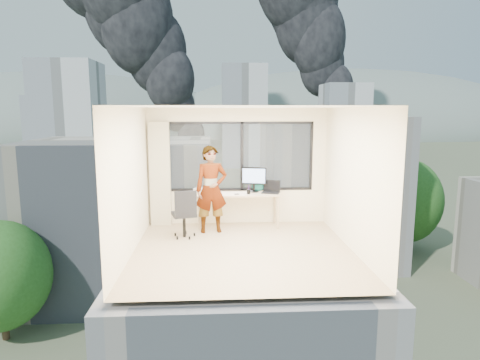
{
  "coord_description": "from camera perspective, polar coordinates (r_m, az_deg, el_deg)",
  "views": [
    {
      "loc": [
        -0.48,
        -7.33,
        2.53
      ],
      "look_at": [
        0.0,
        1.0,
        1.15
      ],
      "focal_mm": 31.28,
      "sensor_mm": 36.0,
      "label": 1
    }
  ],
  "objects": [
    {
      "name": "window_wall",
      "position": [
        9.4,
        -0.05,
        3.25
      ],
      "size": [
        3.3,
        0.16,
        1.55
      ],
      "primitive_type": null,
      "color": "black",
      "rests_on": "ground"
    },
    {
      "name": "far_tower_b",
      "position": [
        127.62,
        0.51,
        8.69
      ],
      "size": [
        13.0,
        13.0,
        30.0
      ],
      "primitive_type": "cube",
      "color": "silver",
      "rests_on": "exterior_ground"
    },
    {
      "name": "tree_a",
      "position": [
        35.47,
        -29.77,
        -12.6
      ],
      "size": [
        7.0,
        7.0,
        8.0
      ],
      "primitive_type": null,
      "color": "#27551C",
      "rests_on": "exterior_ground"
    },
    {
      "name": "floor",
      "position": [
        7.77,
        0.43,
        -9.61
      ],
      "size": [
        4.0,
        4.0,
        0.01
      ],
      "primitive_type": "cube",
      "color": "tan",
      "rests_on": "ground"
    },
    {
      "name": "handbag",
      "position": [
        9.39,
        2.44,
        -0.88
      ],
      "size": [
        0.3,
        0.2,
        0.21
      ],
      "primitive_type": "ellipsoid",
      "rotation": [
        0.0,
        0.0,
        -0.21
      ],
      "color": "#0B4747",
      "rests_on": "desk"
    },
    {
      "name": "cellphone",
      "position": [
        9.04,
        -0.42,
        -1.92
      ],
      "size": [
        0.11,
        0.07,
        0.01
      ],
      "primitive_type": "cube",
      "rotation": [
        0.0,
        0.0,
        0.25
      ],
      "color": "black",
      "rests_on": "desk"
    },
    {
      "name": "far_tower_a",
      "position": [
        108.02,
        -22.14,
        7.35
      ],
      "size": [
        14.0,
        14.0,
        28.0
      ],
      "primitive_type": "cube",
      "color": "silver",
      "rests_on": "exterior_ground"
    },
    {
      "name": "hill_b",
      "position": [
        342.8,
        13.82,
        6.34
      ],
      "size": [
        300.0,
        220.0,
        96.0
      ],
      "primitive_type": "ellipsoid",
      "color": "slate",
      "rests_on": "exterior_ground"
    },
    {
      "name": "curtain",
      "position": [
        9.39,
        -10.85,
        0.77
      ],
      "size": [
        0.45,
        0.14,
        2.3
      ],
      "primitive_type": "cube",
      "color": "beige",
      "rests_on": "floor"
    },
    {
      "name": "chair",
      "position": [
        8.51,
        -7.65,
        -4.46
      ],
      "size": [
        0.63,
        0.63,
        1.01
      ],
      "primitive_type": null,
      "rotation": [
        0.0,
        0.0,
        0.26
      ],
      "color": "black",
      "rests_on": "floor"
    },
    {
      "name": "monitor",
      "position": [
        9.28,
        1.9,
        0.09
      ],
      "size": [
        0.58,
        0.24,
        0.56
      ],
      "primitive_type": null,
      "rotation": [
        0.0,
        0.0,
        -0.22
      ],
      "color": "black",
      "rests_on": "desk"
    },
    {
      "name": "tree_c",
      "position": [
        53.65,
        21.6,
        -3.71
      ],
      "size": [
        8.4,
        8.4,
        10.0
      ],
      "primitive_type": null,
      "color": "#27551C",
      "rests_on": "exterior_ground"
    },
    {
      "name": "wall_left",
      "position": [
        7.59,
        -14.81,
        -0.25
      ],
      "size": [
        0.01,
        4.0,
        2.6
      ],
      "primitive_type": "cube",
      "color": "#F2E5BB",
      "rests_on": "ground"
    },
    {
      "name": "hill_a",
      "position": [
        348.86,
        -23.47,
        5.89
      ],
      "size": [
        288.0,
        216.0,
        90.0
      ],
      "primitive_type": "ellipsoid",
      "color": "slate",
      "rests_on": "exterior_ground"
    },
    {
      "name": "far_tower_c",
      "position": [
        154.23,
        13.97,
        7.79
      ],
      "size": [
        15.0,
        15.0,
        26.0
      ],
      "primitive_type": "cube",
      "color": "silver",
      "rests_on": "exterior_ground"
    },
    {
      "name": "smoke_plume_a",
      "position": [
        161.78,
        -7.14,
        22.33
      ],
      "size": [
        40.0,
        24.0,
        90.0
      ],
      "primitive_type": null,
      "color": "black",
      "rests_on": "exterior_ground"
    },
    {
      "name": "person",
      "position": [
        8.75,
        -3.94,
        -1.28
      ],
      "size": [
        0.72,
        0.53,
        1.82
      ],
      "primitive_type": "imported",
      "rotation": [
        0.0,
        0.0,
        0.14
      ],
      "color": "#2D2D33",
      "rests_on": "floor"
    },
    {
      "name": "pen_cup",
      "position": [
        9.09,
        1.18,
        -1.59
      ],
      "size": [
        0.08,
        0.08,
        0.1
      ],
      "primitive_type": "cylinder",
      "rotation": [
        0.0,
        0.0,
        -0.06
      ],
      "color": "black",
      "rests_on": "desk"
    },
    {
      "name": "near_bldg_a",
      "position": [
        39.46,
        -15.73,
        -4.96
      ],
      "size": [
        16.0,
        12.0,
        14.0
      ],
      "primitive_type": "cube",
      "color": "beige",
      "rests_on": "exterior_ground"
    },
    {
      "name": "near_bldg_b",
      "position": [
        47.78,
        11.89,
        -1.11
      ],
      "size": [
        14.0,
        13.0,
        16.0
      ],
      "primitive_type": "cube",
      "color": "silver",
      "rests_on": "exterior_ground"
    },
    {
      "name": "exterior_ground",
      "position": [
        128.4,
        -3.07,
        1.96
      ],
      "size": [
        400.0,
        400.0,
        0.04
      ],
      "primitive_type": "cube",
      "color": "#515B3D",
      "rests_on": "ground"
    },
    {
      "name": "game_console",
      "position": [
        9.42,
        -5.19,
        -1.29
      ],
      "size": [
        0.39,
        0.34,
        0.08
      ],
      "primitive_type": "cube",
      "rotation": [
        0.0,
        0.0,
        -0.19
      ],
      "color": "white",
      "rests_on": "desk"
    },
    {
      "name": "smoke_plume_b",
      "position": [
        187.41,
        14.56,
        16.59
      ],
      "size": [
        30.0,
        18.0,
        70.0
      ],
      "primitive_type": null,
      "color": "black",
      "rests_on": "exterior_ground"
    },
    {
      "name": "laptop",
      "position": [
        9.19,
        4.21,
        -1.03
      ],
      "size": [
        0.48,
        0.5,
        0.24
      ],
      "primitive_type": null,
      "rotation": [
        0.0,
        0.0,
        -0.33
      ],
      "color": "black",
      "rests_on": "desk"
    },
    {
      "name": "ceiling",
      "position": [
        7.35,
        0.46,
        9.94
      ],
      "size": [
        4.0,
        4.0,
        0.01
      ],
      "primitive_type": "cube",
      "color": "white",
      "rests_on": "ground"
    },
    {
      "name": "wall_right",
      "position": [
        7.84,
        15.2,
        0.03
      ],
      "size": [
        0.01,
        4.0,
        2.6
      ],
      "primitive_type": "cube",
      "color": "#F2E5BB",
      "rests_on": "ground"
    },
    {
      "name": "far_tower_d",
      "position": [
        168.3,
        -24.19,
        6.68
      ],
      "size": [
        16.0,
        14.0,
        22.0
      ],
      "primitive_type": "cube",
      "color": "silver",
      "rests_on": "exterior_ground"
    },
    {
      "name": "desk",
      "position": [
        9.26,
        -0.24,
        -4.07
      ],
      "size": [
        1.8,
        0.6,
        0.75
      ],
      "primitive_type": "cube",
      "color": "tan",
      "rests_on": "floor"
    },
    {
      "name": "tree_b",
      "position": [
        28.4,
        6.33,
        -15.75
      ],
      "size": [
        7.6,
        7.6,
        9.0
      ],
      "primitive_type": null,
      "color": "#27551C",
      "rests_on": "exterior_ground"
    },
    {
      "name": "wall_front",
      "position": [
        5.49,
        1.81,
        -3.55
      ],
      "size": [
        4.0,
        0.01,
        2.6
      ],
      "primitive_type": "cube",
      "color": "#F2E5BB",
      "rests_on": "ground"
    }
  ]
}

